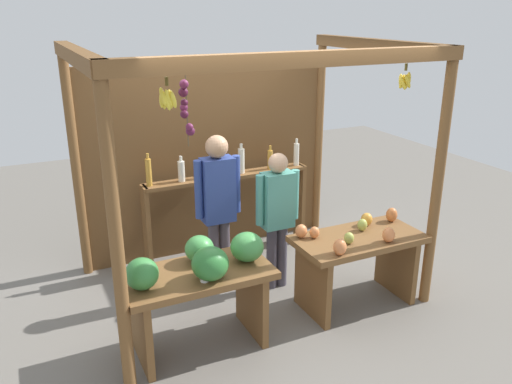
{
  "coord_description": "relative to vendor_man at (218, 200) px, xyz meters",
  "views": [
    {
      "loc": [
        -2.04,
        -4.47,
        2.8
      ],
      "look_at": [
        0.0,
        -0.21,
        1.12
      ],
      "focal_mm": 36.52,
      "sensor_mm": 36.0,
      "label": 1
    }
  ],
  "objects": [
    {
      "name": "ground_plane",
      "position": [
        0.29,
        -0.06,
        -1.0
      ],
      "size": [
        12.0,
        12.0,
        0.0
      ],
      "primitive_type": "plane",
      "color": "slate",
      "rests_on": "ground"
    },
    {
      "name": "fruit_counter_right",
      "position": [
        1.1,
        -0.84,
        -0.44
      ],
      "size": [
        1.25,
        0.65,
        0.88
      ],
      "color": "brown",
      "rests_on": "ground"
    },
    {
      "name": "bottle_shelf_unit",
      "position": [
        0.4,
        0.72,
        -0.2
      ],
      "size": [
        1.99,
        0.22,
        1.36
      ],
      "color": "brown",
      "rests_on": "ground"
    },
    {
      "name": "vendor_woman",
      "position": [
        0.56,
        -0.2,
        -0.13
      ],
      "size": [
        0.48,
        0.2,
        1.46
      ],
      "rotation": [
        0.0,
        0.0,
        0.02
      ],
      "color": "#44404C",
      "rests_on": "ground"
    },
    {
      "name": "market_stall",
      "position": [
        0.29,
        0.43,
        0.46
      ],
      "size": [
        3.1,
        2.2,
        2.5
      ],
      "color": "brown",
      "rests_on": "ground"
    },
    {
      "name": "vendor_man",
      "position": [
        0.0,
        0.0,
        0.0
      ],
      "size": [
        0.48,
        0.22,
        1.66
      ],
      "rotation": [
        0.0,
        0.0,
        -0.2
      ],
      "color": "#483F46",
      "rests_on": "ground"
    },
    {
      "name": "fruit_counter_left",
      "position": [
        -0.51,
        -0.86,
        -0.32
      ],
      "size": [
        1.27,
        0.7,
        1.01
      ],
      "color": "brown",
      "rests_on": "ground"
    }
  ]
}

